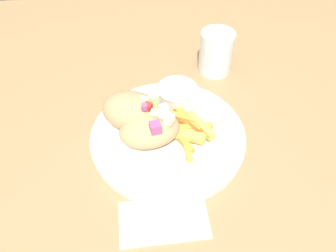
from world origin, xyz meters
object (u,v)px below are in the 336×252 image
at_px(plate, 168,135).
at_px(sauce_ramekin, 177,94).
at_px(pita_sandwich_near, 150,129).
at_px(pita_sandwich_far, 133,113).
at_px(fries_pile, 187,129).
at_px(water_glass, 216,54).

height_order(plate, sauce_ramekin, sauce_ramekin).
relative_size(plate, sauce_ramekin, 3.62).
bearing_deg(sauce_ramekin, plate, -109.63).
height_order(plate, pita_sandwich_near, pita_sandwich_near).
relative_size(pita_sandwich_far, fries_pile, 1.18).
distance_m(fries_pile, water_glass, 0.22).
xyz_separation_m(plate, pita_sandwich_near, (-0.03, -0.01, 0.03)).
bearing_deg(fries_pile, sauce_ramekin, 93.55).
bearing_deg(pita_sandwich_near, pita_sandwich_far, 117.60).
height_order(fries_pile, water_glass, water_glass).
bearing_deg(fries_pile, pita_sandwich_near, -174.90).
height_order(pita_sandwich_far, water_glass, water_glass).
relative_size(pita_sandwich_near, sauce_ramekin, 1.52).
bearing_deg(pita_sandwich_far, plate, 0.94).
xyz_separation_m(pita_sandwich_near, pita_sandwich_far, (-0.03, 0.04, 0.01)).
height_order(plate, pita_sandwich_far, pita_sandwich_far).
xyz_separation_m(pita_sandwich_near, water_glass, (0.16, 0.20, 0.00)).
bearing_deg(pita_sandwich_far, sauce_ramekin, 56.12).
distance_m(plate, fries_pile, 0.04).
xyz_separation_m(pita_sandwich_far, fries_pile, (0.09, -0.03, -0.02)).
relative_size(plate, fries_pile, 2.40).
xyz_separation_m(plate, fries_pile, (0.03, -0.00, 0.02)).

